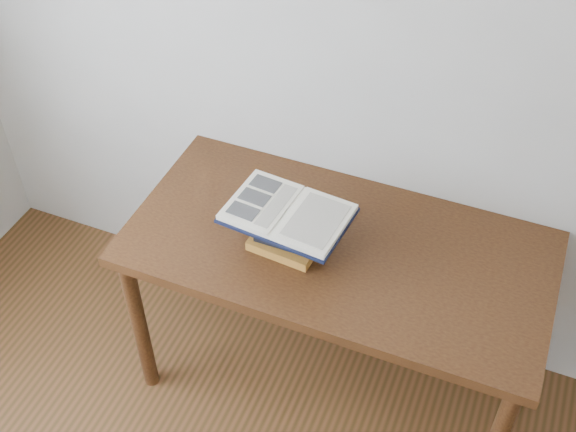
% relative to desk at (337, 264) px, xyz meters
% --- Properties ---
extents(desk, '(1.47, 0.74, 0.79)m').
position_rel_desk_xyz_m(desk, '(0.00, 0.00, 0.00)').
color(desk, '#4F2F13').
rests_on(desk, ground).
extents(book_stack, '(0.24, 0.22, 0.15)m').
position_rel_desk_xyz_m(book_stack, '(-0.17, -0.06, 0.17)').
color(book_stack, '#AB7726').
rests_on(book_stack, desk).
extents(open_book, '(0.42, 0.31, 0.03)m').
position_rel_desk_xyz_m(open_book, '(-0.15, -0.08, 0.26)').
color(open_book, black).
rests_on(open_book, book_stack).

